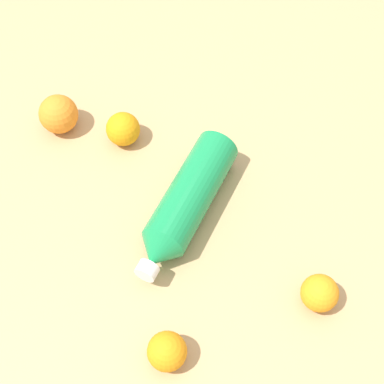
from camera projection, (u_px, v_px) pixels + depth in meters
name	position (u px, v px, depth m)	size (l,w,h in m)	color
ground_plane	(208.00, 196.00, 1.05)	(2.40, 2.40, 0.00)	tan
water_bottle	(186.00, 203.00, 0.99)	(0.18, 0.29, 0.08)	#198C4C
orange_0	(167.00, 351.00, 0.86)	(0.06, 0.06, 0.06)	orange
orange_1	(58.00, 114.00, 1.11)	(0.08, 0.08, 0.08)	orange
orange_2	(123.00, 129.00, 1.09)	(0.07, 0.07, 0.07)	orange
orange_3	(319.00, 294.00, 0.91)	(0.06, 0.06, 0.06)	orange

